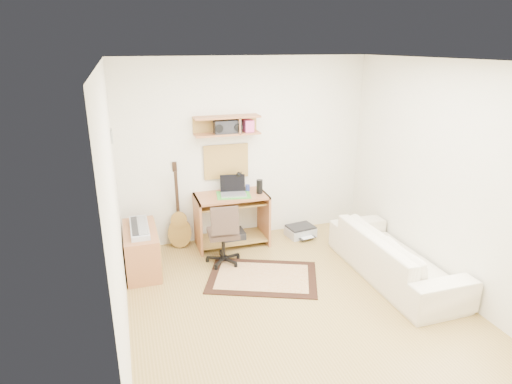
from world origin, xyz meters
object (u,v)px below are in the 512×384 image
object	(u,v)px
sofa	(395,248)
printer	(300,230)
desk	(232,220)
cabinet	(141,250)
task_chair	(223,233)

from	to	relation	value
sofa	printer	bearing A→B (deg)	23.42
desk	cabinet	xyz separation A→B (m)	(-1.28, -0.38, -0.10)
desk	task_chair	distance (m)	0.58
desk	printer	xyz separation A→B (m)	(1.05, -0.04, -0.29)
printer	task_chair	bearing A→B (deg)	-168.27
cabinet	sofa	world-z (taller)	sofa
task_chair	cabinet	world-z (taller)	task_chair
desk	cabinet	world-z (taller)	desk
desk	sofa	bearing A→B (deg)	-41.56
cabinet	sofa	distance (m)	3.16
printer	sofa	size ratio (longest dim) A/B	0.20
desk	task_chair	xyz separation A→B (m)	(-0.25, -0.52, 0.05)
task_chair	cabinet	size ratio (longest dim) A/B	0.95
cabinet	sofa	bearing A→B (deg)	-20.57
task_chair	printer	xyz separation A→B (m)	(1.30, 0.48, -0.34)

